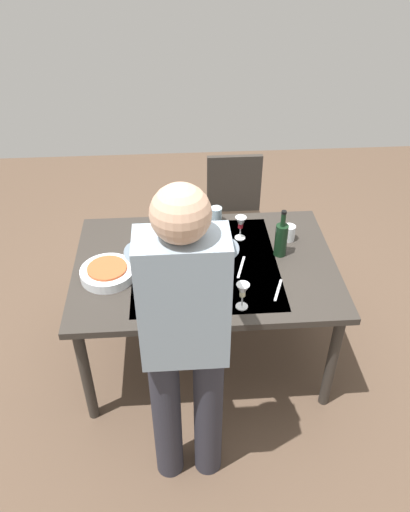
{
  "coord_description": "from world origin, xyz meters",
  "views": [
    {
      "loc": [
        0.16,
        2.27,
        2.51
      ],
      "look_at": [
        0.0,
        0.0,
        0.79
      ],
      "focal_mm": 35.31,
      "sensor_mm": 36.0,
      "label": 1
    }
  ],
  "objects_px": {
    "wine_glass_left": "(243,292)",
    "dinner_plate_near": "(197,265)",
    "person_server": "(185,335)",
    "wine_glass_right": "(241,224)",
    "dining_table": "(205,272)",
    "chair_near": "(235,210)",
    "water_cup_far_left": "(216,215)",
    "serving_bowl_pasta": "(108,272)",
    "water_cup_near_right": "(163,218)",
    "side_bowl_salad": "(167,285)",
    "water_cup_near_left": "(289,233)",
    "wine_bottle": "(281,239)"
  },
  "relations": [
    {
      "from": "water_cup_near_right",
      "to": "serving_bowl_pasta",
      "type": "distance_m",
      "value": 0.6
    },
    {
      "from": "dining_table",
      "to": "water_cup_far_left",
      "type": "relative_size",
      "value": 14.71
    },
    {
      "from": "wine_bottle",
      "to": "water_cup_near_left",
      "type": "xyz_separation_m",
      "value": [
        -0.08,
        -0.14,
        -0.06
      ]
    },
    {
      "from": "dinner_plate_near",
      "to": "water_cup_far_left",
      "type": "bearing_deg",
      "value": -108.14
    },
    {
      "from": "person_server",
      "to": "water_cup_near_left",
      "type": "relative_size",
      "value": 17.37
    },
    {
      "from": "dining_table",
      "to": "wine_glass_right",
      "type": "relative_size",
      "value": 9.9
    },
    {
      "from": "chair_near",
      "to": "water_cup_near_right",
      "type": "distance_m",
      "value": 0.75
    },
    {
      "from": "water_cup_near_right",
      "to": "side_bowl_salad",
      "type": "bearing_deg",
      "value": 91.58
    },
    {
      "from": "wine_bottle",
      "to": "water_cup_near_right",
      "type": "xyz_separation_m",
      "value": [
        0.68,
        -0.37,
        -0.06
      ]
    },
    {
      "from": "wine_glass_left",
      "to": "water_cup_far_left",
      "type": "bearing_deg",
      "value": -85.56
    },
    {
      "from": "person_server",
      "to": "side_bowl_salad",
      "type": "distance_m",
      "value": 0.6
    },
    {
      "from": "wine_glass_right",
      "to": "serving_bowl_pasta",
      "type": "height_order",
      "value": "wine_glass_right"
    },
    {
      "from": "side_bowl_salad",
      "to": "water_cup_near_right",
      "type": "bearing_deg",
      "value": -88.42
    },
    {
      "from": "water_cup_near_left",
      "to": "water_cup_far_left",
      "type": "distance_m",
      "value": 0.48
    },
    {
      "from": "water_cup_far_left",
      "to": "side_bowl_salad",
      "type": "distance_m",
      "value": 0.72
    },
    {
      "from": "water_cup_near_right",
      "to": "wine_bottle",
      "type": "bearing_deg",
      "value": 151.38
    },
    {
      "from": "wine_glass_right",
      "to": "side_bowl_salad",
      "type": "distance_m",
      "value": 0.64
    },
    {
      "from": "serving_bowl_pasta",
      "to": "side_bowl_salad",
      "type": "distance_m",
      "value": 0.35
    },
    {
      "from": "water_cup_near_right",
      "to": "wine_glass_right",
      "type": "bearing_deg",
      "value": 157.78
    },
    {
      "from": "dining_table",
      "to": "water_cup_near_right",
      "type": "height_order",
      "value": "water_cup_near_right"
    },
    {
      "from": "water_cup_near_left",
      "to": "serving_bowl_pasta",
      "type": "height_order",
      "value": "water_cup_near_left"
    },
    {
      "from": "wine_glass_right",
      "to": "water_cup_near_right",
      "type": "relative_size",
      "value": 1.61
    },
    {
      "from": "wine_glass_left",
      "to": "dinner_plate_near",
      "type": "height_order",
      "value": "wine_glass_left"
    },
    {
      "from": "chair_near",
      "to": "person_server",
      "type": "height_order",
      "value": "person_server"
    },
    {
      "from": "wine_glass_left",
      "to": "wine_bottle",
      "type": "bearing_deg",
      "value": -122.66
    },
    {
      "from": "water_cup_near_right",
      "to": "dinner_plate_near",
      "type": "distance_m",
      "value": 0.48
    },
    {
      "from": "serving_bowl_pasta",
      "to": "person_server",
      "type": "bearing_deg",
      "value": 120.4
    },
    {
      "from": "wine_bottle",
      "to": "dining_table",
      "type": "bearing_deg",
      "value": 7.0
    },
    {
      "from": "wine_glass_right",
      "to": "water_cup_near_left",
      "type": "height_order",
      "value": "wine_glass_right"
    },
    {
      "from": "wine_glass_left",
      "to": "serving_bowl_pasta",
      "type": "xyz_separation_m",
      "value": [
        0.71,
        -0.29,
        -0.07
      ]
    },
    {
      "from": "water_cup_near_right",
      "to": "water_cup_far_left",
      "type": "relative_size",
      "value": 0.92
    },
    {
      "from": "wine_bottle",
      "to": "water_cup_near_right",
      "type": "distance_m",
      "value": 0.77
    },
    {
      "from": "dining_table",
      "to": "wine_glass_left",
      "type": "relative_size",
      "value": 9.9
    },
    {
      "from": "chair_near",
      "to": "water_cup_far_left",
      "type": "xyz_separation_m",
      "value": [
        0.18,
        0.47,
        0.26
      ]
    },
    {
      "from": "wine_glass_right",
      "to": "water_cup_far_left",
      "type": "relative_size",
      "value": 1.49
    },
    {
      "from": "water_cup_near_left",
      "to": "dinner_plate_near",
      "type": "bearing_deg",
      "value": 21.15
    },
    {
      "from": "person_server",
      "to": "side_bowl_salad",
      "type": "bearing_deg",
      "value": -82.2
    },
    {
      "from": "chair_near",
      "to": "water_cup_far_left",
      "type": "distance_m",
      "value": 0.57
    },
    {
      "from": "person_server",
      "to": "water_cup_near_left",
      "type": "bearing_deg",
      "value": -124.24
    },
    {
      "from": "wine_glass_left",
      "to": "serving_bowl_pasta",
      "type": "relative_size",
      "value": 0.5
    },
    {
      "from": "chair_near",
      "to": "water_cup_far_left",
      "type": "relative_size",
      "value": 8.95
    },
    {
      "from": "chair_near",
      "to": "wine_glass_right",
      "type": "height_order",
      "value": "chair_near"
    },
    {
      "from": "person_server",
      "to": "side_bowl_salad",
      "type": "relative_size",
      "value": 9.38
    },
    {
      "from": "chair_near",
      "to": "water_cup_near_right",
      "type": "relative_size",
      "value": 9.72
    },
    {
      "from": "person_server",
      "to": "serving_bowl_pasta",
      "type": "height_order",
      "value": "person_server"
    },
    {
      "from": "wine_glass_right",
      "to": "side_bowl_salad",
      "type": "height_order",
      "value": "wine_glass_right"
    },
    {
      "from": "chair_near",
      "to": "water_cup_far_left",
      "type": "bearing_deg",
      "value": 68.5
    },
    {
      "from": "wine_bottle",
      "to": "water_cup_near_right",
      "type": "relative_size",
      "value": 3.16
    },
    {
      "from": "person_server",
      "to": "wine_glass_right",
      "type": "distance_m",
      "value": 1.08
    },
    {
      "from": "dining_table",
      "to": "wine_bottle",
      "type": "bearing_deg",
      "value": -173.0
    }
  ]
}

